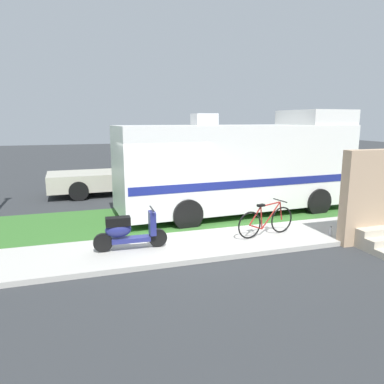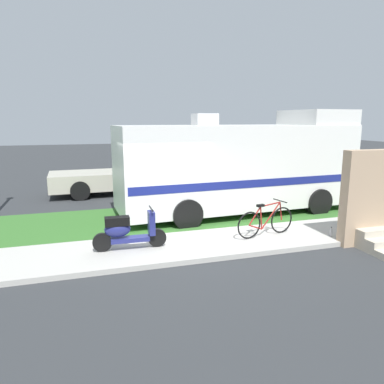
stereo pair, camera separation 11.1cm
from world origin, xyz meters
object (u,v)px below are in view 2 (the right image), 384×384
scooter (127,231)px  bottle_green (331,232)px  bottle_spare (349,221)px  motorhome_rv (241,165)px  bicycle (266,221)px  pickup_truck_near (134,169)px

scooter → bottle_green: size_ratio=7.21×
bottle_green → bottle_spare: size_ratio=0.86×
motorhome_rv → bottle_green: (1.14, -3.27, -1.41)m
bicycle → pickup_truck_near: size_ratio=0.31×
pickup_truck_near → bottle_spare: pickup_truck_near is taller
scooter → pickup_truck_near: (1.23, 7.44, 0.43)m
scooter → pickup_truck_near: bearing=80.6°
motorhome_rv → pickup_truck_near: bearing=121.4°
pickup_truck_near → bottle_green: (4.02, -7.99, -0.78)m
motorhome_rv → pickup_truck_near: 5.57m
pickup_truck_near → bicycle: bearing=-72.5°
motorhome_rv → bicycle: 3.02m
pickup_truck_near → bottle_green: size_ratio=23.70×
scooter → pickup_truck_near: pickup_truck_near is taller
motorhome_rv → scooter: motorhome_rv is taller
scooter → bottle_spare: bearing=0.9°
motorhome_rv → pickup_truck_near: motorhome_rv is taller
bicycle → bottle_spare: bearing=3.0°
bicycle → pickup_truck_near: pickup_truck_near is taller
bottle_green → scooter: bearing=174.0°
scooter → bicycle: 3.60m
bottle_green → motorhome_rv: bearing=109.2°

